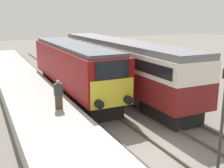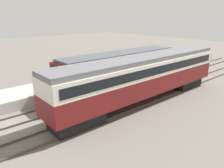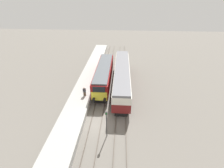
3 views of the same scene
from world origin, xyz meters
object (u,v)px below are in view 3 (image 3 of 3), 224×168
at_px(passenger_carriage, 122,75).
at_px(person_on_platform, 84,92).
at_px(locomotive, 104,74).
at_px(signal_post, 107,122).

distance_m(passenger_carriage, person_on_platform, 7.72).
height_order(locomotive, person_on_platform, locomotive).
xyz_separation_m(locomotive, person_on_platform, (-2.58, -5.40, -0.40)).
bearing_deg(passenger_carriage, locomotive, 170.59).
relative_size(locomotive, signal_post, 3.44).
xyz_separation_m(passenger_carriage, person_on_platform, (-5.98, -4.83, -0.69)).
bearing_deg(locomotive, passenger_carriage, -9.41).
bearing_deg(locomotive, signal_post, -82.22).
xyz_separation_m(person_on_platform, signal_post, (4.28, -7.05, 0.64)).
bearing_deg(person_on_platform, locomotive, 64.49).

